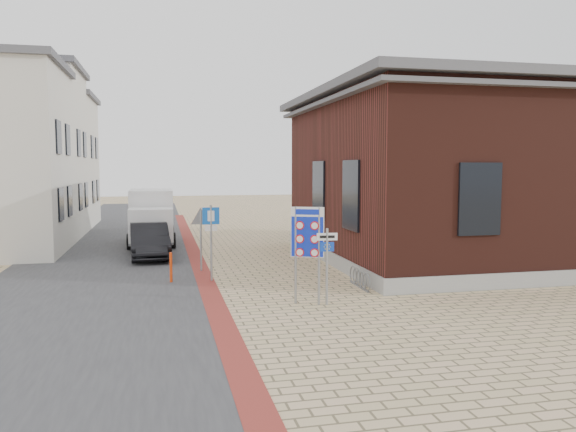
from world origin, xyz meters
name	(u,v)px	position (x,y,z in m)	size (l,w,h in m)	color
ground	(294,309)	(0.00, 0.00, 0.00)	(120.00, 120.00, 0.00)	tan
road_strip	(118,242)	(-5.50, 15.00, 0.01)	(7.00, 60.00, 0.02)	#38383A
curb_strip	(195,254)	(-2.00, 10.00, 0.01)	(0.60, 40.00, 0.02)	maroon
brick_building	(465,174)	(8.99, 7.00, 3.49)	(13.00, 13.00, 6.80)	gray
townhouse_mid	(11,152)	(-10.99, 18.00, 4.57)	(7.40, 6.40, 9.10)	beige
townhouse_far	(36,160)	(-10.99, 24.00, 4.17)	(7.40, 6.40, 8.30)	beige
bike_rack	(360,279)	(2.65, 2.20, 0.26)	(0.08, 1.80, 0.60)	slate
sedan	(149,241)	(-3.87, 9.62, 0.71)	(1.51, 4.33, 1.43)	black
box_truck	(151,217)	(-3.84, 13.70, 1.36)	(2.19, 5.05, 2.63)	slate
border_sign	(307,235)	(0.50, 0.50, 1.93)	(0.86, 0.41, 2.69)	gray
essen_sign	(327,255)	(1.00, 0.30, 1.37)	(0.57, 0.09, 2.11)	gray
parking_sign	(211,230)	(-1.80, 4.12, 1.73)	(0.56, 0.07, 2.53)	gray
yield_sign	(201,224)	(-2.00, 6.00, 1.72)	(0.81, 0.07, 2.27)	gray
bollard	(171,268)	(-3.10, 4.23, 0.50)	(0.09, 0.09, 1.00)	#EB3B0C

